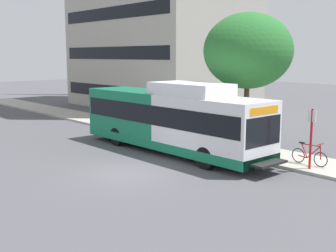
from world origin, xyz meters
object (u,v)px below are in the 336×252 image
Objects in this scene: bus_stop_sign_pole at (311,134)px; street_tree_near_stop at (248,51)px; transit_bus at (171,120)px; bicycle_parked at (309,155)px.

street_tree_near_stop is (1.79, 4.90, 3.54)m from bus_stop_sign_pole.
transit_bus is 5.39m from street_tree_near_stop.
transit_bus is 1.74× the size of street_tree_near_stop.
bus_stop_sign_pole is 0.37× the size of street_tree_near_stop.
bicycle_parked is (0.64, 0.40, -1.09)m from bus_stop_sign_pole.
transit_bus is 4.71× the size of bus_stop_sign_pole.
street_tree_near_stop is (1.15, 4.50, 4.63)m from bicycle_parked.
transit_bus is at bearing 152.24° from street_tree_near_stop.
bicycle_parked is 0.25× the size of street_tree_near_stop.
bicycle_parked is at bearing 31.91° from bus_stop_sign_pole.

